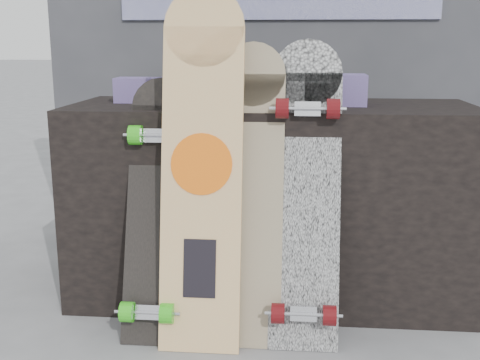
# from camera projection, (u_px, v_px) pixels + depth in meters

# --- Properties ---
(ground) EXTENTS (60.00, 60.00, 0.00)m
(ground) POSITION_uv_depth(u_px,v_px,m) (263.00, 350.00, 2.09)
(ground) COLOR slate
(ground) RESTS_ON ground
(vendor_table) EXTENTS (1.60, 0.60, 0.80)m
(vendor_table) POSITION_uv_depth(u_px,v_px,m) (270.00, 202.00, 2.48)
(vendor_table) COLOR black
(vendor_table) RESTS_ON ground
(booth) EXTENTS (2.40, 0.22, 2.20)m
(booth) POSITION_uv_depth(u_px,v_px,m) (279.00, 30.00, 3.14)
(booth) COLOR #36363B
(booth) RESTS_ON ground
(merch_box_purple) EXTENTS (0.18, 0.12, 0.10)m
(merch_box_purple) POSITION_uv_depth(u_px,v_px,m) (139.00, 90.00, 2.47)
(merch_box_purple) COLOR #4F3975
(merch_box_purple) RESTS_ON vendor_table
(merch_box_small) EXTENTS (0.14, 0.14, 0.12)m
(merch_box_small) POSITION_uv_depth(u_px,v_px,m) (348.00, 90.00, 2.35)
(merch_box_small) COLOR #4F3975
(merch_box_small) RESTS_ON vendor_table
(merch_box_flat) EXTENTS (0.22, 0.10, 0.06)m
(merch_box_flat) POSITION_uv_depth(u_px,v_px,m) (268.00, 94.00, 2.51)
(merch_box_flat) COLOR #D1B78C
(merch_box_flat) RESTS_ON vendor_table
(longboard_geisha) EXTENTS (0.28, 0.28, 1.23)m
(longboard_geisha) POSITION_uv_depth(u_px,v_px,m) (202.00, 159.00, 2.06)
(longboard_geisha) COLOR #CABA88
(longboard_geisha) RESTS_ON ground
(longboard_celtic) EXTENTS (0.23, 0.28, 1.05)m
(longboard_celtic) POSITION_uv_depth(u_px,v_px,m) (251.00, 184.00, 2.11)
(longboard_celtic) COLOR beige
(longboard_celtic) RESTS_ON ground
(longboard_cascadia) EXTENTS (0.24, 0.36, 1.06)m
(longboard_cascadia) POSITION_uv_depth(u_px,v_px,m) (306.00, 188.00, 2.09)
(longboard_cascadia) COLOR silver
(longboard_cascadia) RESTS_ON ground
(skateboard_dark) EXTENTS (0.21, 0.38, 0.92)m
(skateboard_dark) POSITION_uv_depth(u_px,v_px,m) (155.00, 205.00, 2.16)
(skateboard_dark) COLOR black
(skateboard_dark) RESTS_ON ground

